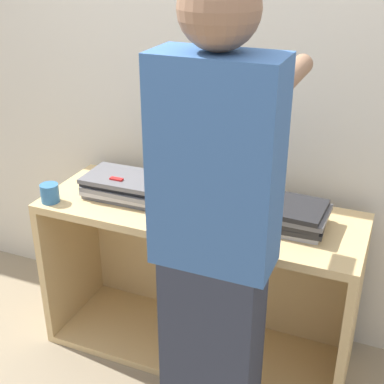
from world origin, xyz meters
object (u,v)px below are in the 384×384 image
Objects in this scene: laptop_open at (203,195)px; person at (215,248)px; mug at (50,193)px; laptop_stack_left at (125,185)px; laptop_stack_right at (283,214)px.

person reaches higher than laptop_open.
laptop_stack_left is at bearing 33.60° from mug.
person reaches higher than mug.
mug is at bearing 161.34° from person.
person reaches higher than laptop_stack_left.
laptop_open reaches higher than mug.
laptop_stack_right is 4.31× the size of mug.
mug is at bearing -169.50° from laptop_stack_right.
mug is at bearing -146.40° from laptop_stack_left.
person is 0.96m from mug.
laptop_stack_left and laptop_stack_right have the same top height.
mug is (-1.02, -0.19, -0.01)m from laptop_stack_right.
person is (0.62, -0.49, 0.09)m from laptop_stack_left.
laptop_open is at bearing 115.20° from person.
laptop_stack_left is (-0.37, -0.05, 0.00)m from laptop_open.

